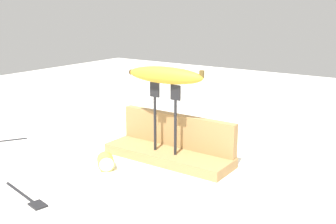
% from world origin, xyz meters
% --- Properties ---
extents(ground_plane, '(3.00, 3.00, 0.00)m').
position_xyz_m(ground_plane, '(0.00, 0.00, 0.00)').
color(ground_plane, white).
extents(wooden_board, '(0.33, 0.11, 0.02)m').
position_xyz_m(wooden_board, '(0.00, 0.00, 0.01)').
color(wooden_board, '#A87F4C').
rests_on(wooden_board, ground).
extents(board_backstop, '(0.33, 0.02, 0.08)m').
position_xyz_m(board_backstop, '(0.00, 0.04, 0.07)').
color(board_backstop, '#A87F4C').
rests_on(board_backstop, wooden_board).
extents(fork_stand_center, '(0.09, 0.01, 0.17)m').
position_xyz_m(fork_stand_center, '(0.00, -0.01, 0.13)').
color(fork_stand_center, black).
rests_on(fork_stand_center, wooden_board).
extents(banana_raised_center, '(0.20, 0.06, 0.04)m').
position_xyz_m(banana_raised_center, '(-0.00, -0.01, 0.22)').
color(banana_raised_center, gold).
rests_on(banana_raised_center, fork_stand_center).
extents(fork_fallen_far, '(0.16, 0.05, 0.01)m').
position_xyz_m(fork_fallen_far, '(-0.11, -0.34, 0.00)').
color(fork_fallen_far, black).
rests_on(fork_fallen_far, ground).
extents(banana_chunk_near, '(0.05, 0.05, 0.04)m').
position_xyz_m(banana_chunk_near, '(-0.09, -0.13, 0.02)').
color(banana_chunk_near, '#DBD147').
rests_on(banana_chunk_near, ground).
extents(wire_coil, '(0.10, 0.10, 0.00)m').
position_xyz_m(wire_coil, '(-0.15, 0.23, 0.00)').
color(wire_coil, red).
rests_on(wire_coil, ground).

